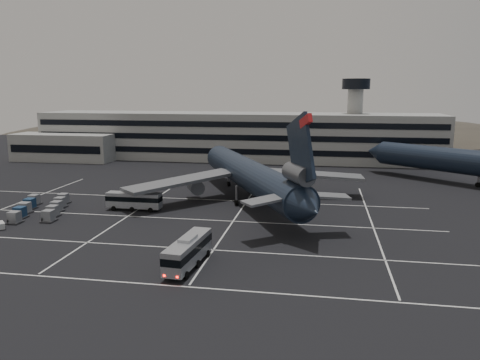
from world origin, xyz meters
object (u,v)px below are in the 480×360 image
at_px(trijet_main, 251,175).
at_px(bus_far, 134,200).
at_px(uld_cluster, 41,207).
at_px(bus_near, 188,250).

xyz_separation_m(trijet_main, bus_far, (-19.39, -9.03, -3.37)).
distance_m(trijet_main, uld_cluster, 37.38).
bearing_deg(trijet_main, uld_cluster, 174.96).
relative_size(trijet_main, bus_near, 5.02).
bearing_deg(trijet_main, bus_near, -120.64).
height_order(bus_near, uld_cluster, bus_near).
distance_m(trijet_main, bus_near, 33.55).
xyz_separation_m(bus_far, uld_cluster, (-15.21, -4.45, -0.95)).
relative_size(bus_near, uld_cluster, 0.67).
height_order(trijet_main, bus_far, trijet_main).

